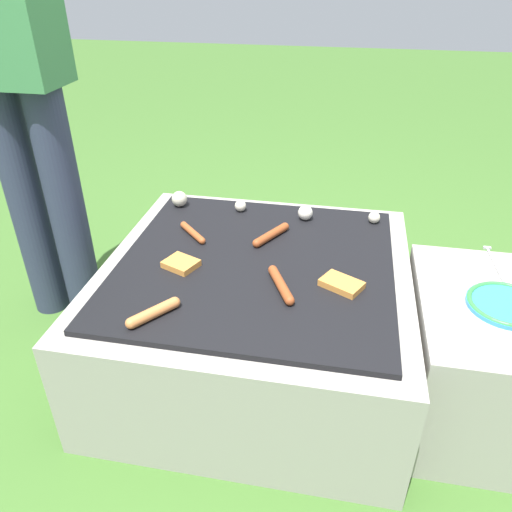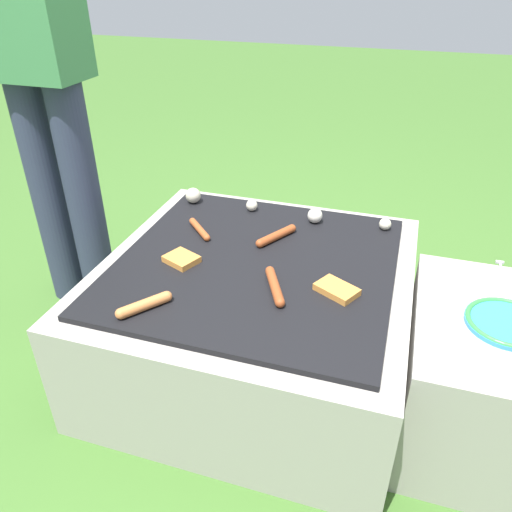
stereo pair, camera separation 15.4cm
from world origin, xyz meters
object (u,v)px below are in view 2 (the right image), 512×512
fork_utensil (504,277)px  sausage_front_center (276,236)px  person_standing (30,27)px  plate_colorful (507,323)px

fork_utensil → sausage_front_center: bearing=178.0°
sausage_front_center → fork_utensil: 0.71m
person_standing → plate_colorful: person_standing is taller
person_standing → plate_colorful: (1.52, -0.27, -0.61)m
person_standing → fork_utensil: size_ratio=8.75×
sausage_front_center → fork_utensil: sausage_front_center is taller
plate_colorful → fork_utensil: bearing=86.0°
sausage_front_center → plate_colorful: (0.69, -0.26, -0.01)m
plate_colorful → fork_utensil: plate_colorful is taller
person_standing → fork_utensil: person_standing is taller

